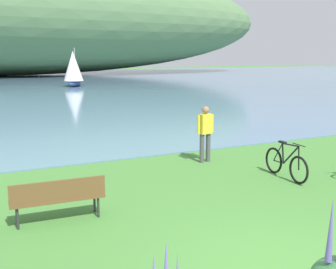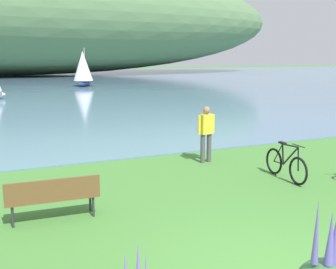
{
  "view_description": "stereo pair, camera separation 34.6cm",
  "coord_description": "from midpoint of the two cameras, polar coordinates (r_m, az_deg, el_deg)",
  "views": [
    {
      "loc": [
        -4.06,
        -4.33,
        3.22
      ],
      "look_at": [
        0.93,
        6.04,
        1.0
      ],
      "focal_mm": 44.2,
      "sensor_mm": 36.0,
      "label": 1
    },
    {
      "loc": [
        -3.75,
        -4.48,
        3.22
      ],
      "look_at": [
        0.93,
        6.04,
        1.0
      ],
      "focal_mm": 44.2,
      "sensor_mm": 36.0,
      "label": 2
    }
  ],
  "objects": [
    {
      "name": "person_at_shoreline",
      "position": [
        12.5,
        4.38,
        0.56
      ],
      "size": [
        0.61,
        0.27,
        1.71
      ],
      "color": "#4C4C51",
      "rests_on": "ground"
    },
    {
      "name": "park_bench_near_camera",
      "position": [
        8.44,
        -16.09,
        -8.17
      ],
      "size": [
        1.82,
        0.57,
        0.88
      ],
      "color": "brown",
      "rests_on": "ground"
    },
    {
      "name": "distant_hillside",
      "position": [
        70.73,
        -22.27,
        14.97
      ],
      "size": [
        92.14,
        28.0,
        18.31
      ],
      "primitive_type": "ellipsoid",
      "color": "#567A4C",
      "rests_on": "bay_water"
    },
    {
      "name": "sailboat_nearest_to_shore",
      "position": [
        43.79,
        -13.15,
        8.88
      ],
      "size": [
        2.78,
        3.36,
        3.93
      ],
      "color": "navy",
      "rests_on": "bay_water"
    },
    {
      "name": "bay_water",
      "position": [
        52.19,
        -21.5,
        6.64
      ],
      "size": [
        180.0,
        80.0,
        0.04
      ],
      "primitive_type": "cube",
      "color": "#5B7F9E",
      "rests_on": "ground"
    },
    {
      "name": "bicycle_leaning_near_bench",
      "position": [
        11.32,
        15.1,
        -3.9
      ],
      "size": [
        0.18,
        1.77,
        1.01
      ],
      "color": "black",
      "rests_on": "ground"
    }
  ]
}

